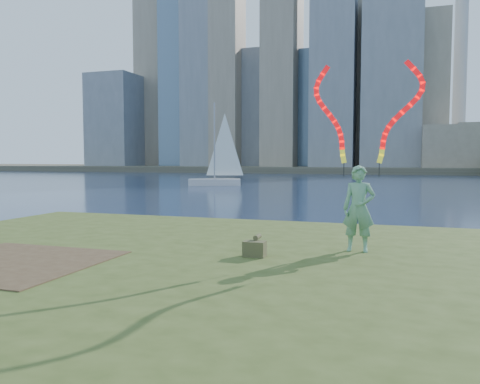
% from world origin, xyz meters
% --- Properties ---
extents(ground, '(320.00, 320.00, 0.00)m').
position_xyz_m(ground, '(0.00, 0.00, 0.00)').
color(ground, '#1B2944').
rests_on(ground, ground).
extents(grassy_knoll, '(20.00, 18.00, 0.80)m').
position_xyz_m(grassy_knoll, '(0.00, -2.30, 0.34)').
color(grassy_knoll, '#3B4B1A').
rests_on(grassy_knoll, ground).
extents(dirt_patch, '(3.20, 3.00, 0.02)m').
position_xyz_m(dirt_patch, '(-2.20, -3.20, 0.81)').
color(dirt_patch, '#47331E').
rests_on(dirt_patch, grassy_knoll).
extents(far_shore, '(320.00, 40.00, 1.20)m').
position_xyz_m(far_shore, '(0.00, 95.00, 0.60)').
color(far_shore, '#4B4637').
rests_on(far_shore, ground).
extents(woman_with_ribbons, '(2.10, 0.44, 4.12)m').
position_xyz_m(woman_with_ribbons, '(3.75, -0.15, 2.20)').
color(woman_with_ribbons, '#207D40').
rests_on(woman_with_ribbons, grassy_knoll).
extents(canvas_bag, '(0.42, 0.48, 0.40)m').
position_xyz_m(canvas_bag, '(1.88, -1.31, 0.96)').
color(canvas_bag, '#4A4E26').
rests_on(canvas_bag, grassy_knoll).
extents(sailboat, '(5.53, 3.33, 8.44)m').
position_xyz_m(sailboat, '(-12.52, 34.70, 1.45)').
color(sailboat, silver).
rests_on(sailboat, ground).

